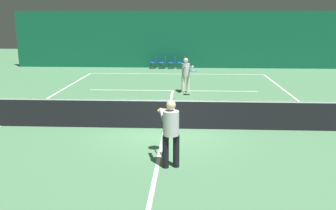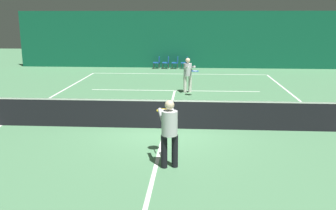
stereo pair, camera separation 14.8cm
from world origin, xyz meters
name	(u,v)px [view 1 (the left image)]	position (x,y,z in m)	size (l,w,h in m)	color
ground_plane	(165,128)	(0.00, 0.00, 0.00)	(60.00, 60.00, 0.00)	#4C7F56
backdrop_curtain	(178,40)	(0.00, 14.88, 1.97)	(23.00, 0.12, 3.93)	#0F5138
court_line_baseline_far	(176,74)	(0.00, 11.90, 0.00)	(11.00, 0.10, 0.00)	white
court_line_service_far	(173,91)	(0.00, 6.40, 0.00)	(8.25, 0.10, 0.00)	white
court_line_sideline_left	(0,126)	(-5.50, 0.00, 0.00)	(0.10, 23.80, 0.00)	white
court_line_centre	(165,128)	(0.00, 0.00, 0.00)	(0.10, 12.80, 0.00)	white
tennis_net	(165,113)	(0.00, 0.00, 0.51)	(12.00, 0.10, 1.07)	black
player_near	(171,128)	(0.32, -3.15, 0.96)	(0.66, 1.39, 1.65)	black
player_far	(186,73)	(0.64, 5.98, 0.96)	(0.79, 1.38, 1.65)	beige
courtside_chair_0	(155,62)	(-1.59, 14.33, 0.49)	(0.44, 0.44, 0.84)	#2D2D2D
courtside_chair_1	(164,62)	(-0.94, 14.33, 0.49)	(0.44, 0.44, 0.84)	#2D2D2D
courtside_chair_2	(173,62)	(-0.30, 14.33, 0.49)	(0.44, 0.44, 0.84)	#2D2D2D
courtside_chair_3	(182,62)	(0.35, 14.33, 0.49)	(0.44, 0.44, 0.84)	#2D2D2D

